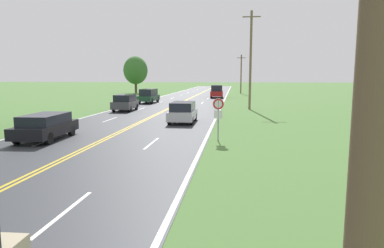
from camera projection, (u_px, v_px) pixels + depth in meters
name	position (u px, v px, depth m)	size (l,w,h in m)	color
traffic_sign	(218.00, 109.00, 17.88)	(0.60, 0.10, 2.26)	gray
utility_pole_midground	(251.00, 59.00, 34.75)	(1.80, 0.24, 9.91)	brown
utility_pole_far	(241.00, 73.00, 67.96)	(1.80, 0.24, 7.63)	brown
tree_right_cluster	(136.00, 70.00, 69.18)	(4.86, 4.86, 7.42)	#473828
car_black_hatchback_approaching	(45.00, 126.00, 18.40)	(2.08, 4.33, 1.39)	black
car_silver_hatchback_mid_near	(183.00, 112.00, 25.20)	(1.83, 3.96, 1.52)	black
car_dark_grey_hatchback_mid_far	(125.00, 102.00, 33.82)	(1.91, 3.83, 1.61)	black
car_dark_green_suv_receding	(149.00, 96.00, 43.70)	(1.99, 4.47, 1.81)	black
car_red_van_distant	(217.00, 91.00, 54.73)	(2.12, 4.92, 2.01)	black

